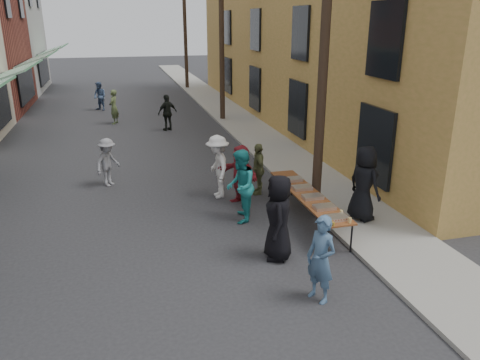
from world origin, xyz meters
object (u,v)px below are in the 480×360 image
utility_pole_far (185,26)px  serving_table (308,196)px  guest_front_a (279,218)px  server (364,183)px  guest_front_c (240,186)px  utility_pole_near (325,41)px  catering_tray_sausage (336,218)px  utility_pole_mid (222,30)px

utility_pole_far → serving_table: utility_pole_far is taller
serving_table → guest_front_a: bearing=-129.7°
server → guest_front_c: bearing=57.0°
utility_pole_far → guest_front_c: size_ratio=4.69×
utility_pole_near → serving_table: size_ratio=2.25×
serving_table → guest_front_c: guest_front_c is taller
utility_pole_far → catering_tray_sausage: bearing=-91.6°
serving_table → guest_front_a: guest_front_a is taller
guest_front_a → guest_front_c: bearing=-156.7°
serving_table → utility_pole_near: bearing=56.2°
utility_pole_mid → guest_front_a: utility_pole_mid is taller
utility_pole_near → guest_front_c: bearing=-165.3°
utility_pole_far → catering_tray_sausage: (-0.73, -26.75, -3.71)m
guest_front_c → server: 3.15m
utility_pole_mid → catering_tray_sausage: bearing=-92.8°
serving_table → catering_tray_sausage: 1.65m
utility_pole_near → utility_pole_mid: size_ratio=1.00×
utility_pole_far → utility_pole_mid: bearing=-90.0°
guest_front_c → server: server is taller
utility_pole_mid → serving_table: utility_pole_mid is taller
utility_pole_mid → guest_front_a: bearing=-98.2°
catering_tray_sausage → server: 1.82m
utility_pole_mid → utility_pole_far: 12.00m
guest_front_c → utility_pole_far: bearing=-168.3°
utility_pole_near → utility_pole_far: 24.00m
utility_pole_mid → serving_table: size_ratio=2.25×
utility_pole_near → serving_table: utility_pole_near is taller
serving_table → guest_front_a: (-1.40, -1.69, 0.25)m
utility_pole_mid → utility_pole_far: (0.00, 12.00, 0.00)m
catering_tray_sausage → guest_front_a: bearing=-178.6°
utility_pole_near → guest_front_a: utility_pole_near is taller
utility_pole_mid → utility_pole_near: bearing=-90.0°
serving_table → catering_tray_sausage: catering_tray_sausage is taller
utility_pole_near → server: size_ratio=4.61×
utility_pole_near → utility_pole_far: same height
guest_front_c → guest_front_a: bearing=24.7°
serving_table → catering_tray_sausage: bearing=-90.0°
server → serving_table: bearing=55.5°
utility_pole_near → utility_pole_far: size_ratio=1.00×
guest_front_a → server: (2.73, 1.25, 0.11)m
guest_front_c → server: (3.01, -0.90, 0.12)m
guest_front_a → serving_table: bearing=156.2°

